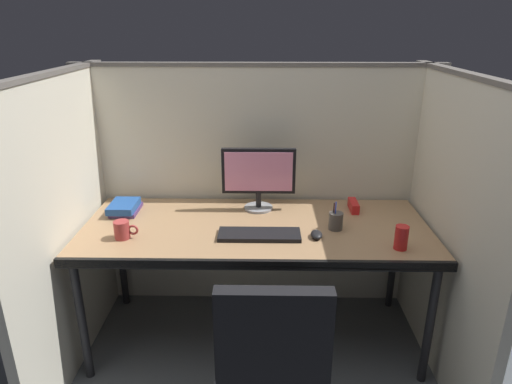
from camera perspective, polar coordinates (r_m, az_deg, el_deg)
name	(u,v)px	position (r m, az deg, el deg)	size (l,w,h in m)	color
ground_plane	(255,372)	(2.65, -0.14, -21.78)	(8.00, 8.00, 0.00)	#4C5156
cubicle_partition_rear	(257,189)	(2.88, 0.14, 0.35)	(2.21, 0.06, 1.57)	beige
cubicle_partition_left	(68,224)	(2.59, -22.67, -3.73)	(0.06, 1.41, 1.57)	beige
cubicle_partition_right	(446,227)	(2.56, 22.85, -4.06)	(0.06, 1.41, 1.57)	beige
desk	(256,235)	(2.50, -0.03, -5.43)	(1.90, 0.80, 0.74)	#997551
monitor_center	(259,175)	(2.63, 0.33, 2.19)	(0.43, 0.17, 0.37)	gray
keyboard_main	(259,235)	(2.36, 0.43, -5.41)	(0.43, 0.15, 0.02)	black
computer_mouse	(316,235)	(2.37, 7.65, -5.35)	(0.06, 0.10, 0.04)	black
pen_cup	(336,221)	(2.47, 10.05, -3.61)	(0.08, 0.08, 0.16)	#4C4742
book_stack	(125,207)	(2.76, -16.29, -1.89)	(0.16, 0.23, 0.06)	#4C3366
soda_can	(401,238)	(2.33, 17.90, -5.51)	(0.07, 0.07, 0.12)	red
coffee_mug	(122,230)	(2.43, -16.53, -4.60)	(0.13, 0.08, 0.09)	#993333
red_stapler	(353,206)	(2.74, 12.23, -1.71)	(0.04, 0.15, 0.06)	red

